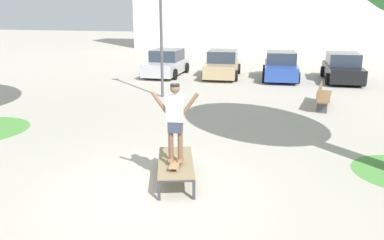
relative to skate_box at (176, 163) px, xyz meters
The scene contains 10 objects.
ground_plane 0.68m from the skate_box, 116.46° to the right, with size 120.00×120.00×0.00m, color #B2AA9E.
skate_box is the anchor object (origin of this frame).
skateboard 0.27m from the skate_box, 72.99° to the right, with size 0.30×0.82×0.09m.
skater 1.14m from the skate_box, 72.92° to the right, with size 1.00×0.32×1.69m.
car_silver 14.75m from the skate_box, 108.27° to the left, with size 1.93×4.21×1.50m.
car_tan 14.34m from the skate_box, 95.53° to the left, with size 2.14×4.31×1.50m.
car_blue 14.45m from the skate_box, 82.60° to the left, with size 2.11×4.29×1.50m.
car_black 15.34m from the skate_box, 70.55° to the left, with size 2.01×4.25×1.50m.
park_bench 8.81m from the skate_box, 65.38° to the left, with size 0.77×2.44×0.83m.
light_post 9.47m from the skate_box, 110.06° to the left, with size 0.36×0.36×5.83m.
Camera 1 is at (2.53, -7.24, 3.68)m, focal length 36.43 mm.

